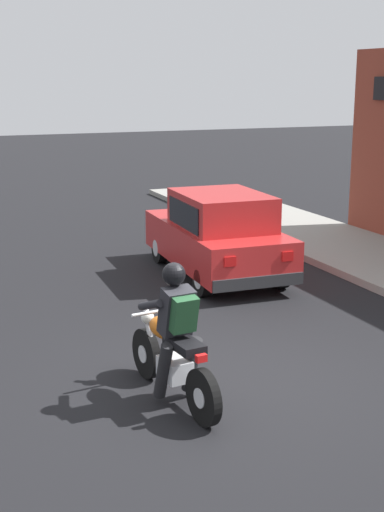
{
  "coord_description": "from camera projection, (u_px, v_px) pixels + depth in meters",
  "views": [
    {
      "loc": [
        -3.52,
        -7.18,
        3.56
      ],
      "look_at": [
        0.51,
        2.46,
        0.95
      ],
      "focal_mm": 50.0,
      "sensor_mm": 36.0,
      "label": 1
    }
  ],
  "objects": [
    {
      "name": "ground_plane",
      "position": [
        232.0,
        382.0,
        8.61
      ],
      "size": [
        80.0,
        80.0,
        0.0
      ],
      "primitive_type": "plane",
      "color": "black"
    },
    {
      "name": "car_hatchback",
      "position": [
        218.0,
        235.0,
        13.08
      ],
      "size": [
        1.82,
        3.85,
        1.57
      ],
      "color": "black",
      "rests_on": "ground"
    },
    {
      "name": "motorcycle_with_rider",
      "position": [
        174.0,
        344.0,
        7.96
      ],
      "size": [
        0.61,
        2.02,
        1.62
      ],
      "color": "black",
      "rests_on": "ground"
    }
  ]
}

